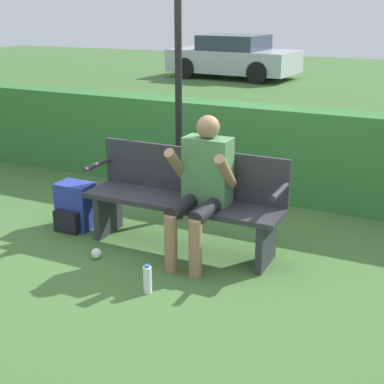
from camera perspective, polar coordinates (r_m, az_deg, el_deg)
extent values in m
plane|color=#426B33|center=(5.00, -1.06, -5.98)|extent=(40.00, 40.00, 0.00)
cube|color=#337033|center=(6.29, 5.81, 4.45)|extent=(12.00, 0.41, 1.07)
cube|color=#2D2D33|center=(4.82, -1.10, -1.10)|extent=(1.86, 0.46, 0.05)
cube|color=#2D2D33|center=(4.93, -0.02, 2.28)|extent=(1.86, 0.04, 0.43)
cube|color=#2D2D33|center=(5.30, -8.93, -2.19)|extent=(0.06, 0.41, 0.43)
cube|color=#2D2D33|center=(4.64, 7.93, -5.35)|extent=(0.06, 0.41, 0.43)
cylinder|color=#2D2D33|center=(5.19, -10.07, 2.92)|extent=(0.05, 0.41, 0.05)
cylinder|color=#2D2D33|center=(4.43, 9.38, 0.10)|extent=(0.05, 0.41, 0.05)
cube|color=#4C7F4C|center=(4.67, 1.68, 2.30)|extent=(0.41, 0.22, 0.59)
sphere|color=#997051|center=(4.57, 1.73, 6.94)|extent=(0.20, 0.20, 0.20)
cylinder|color=black|center=(4.59, -0.88, -1.47)|extent=(0.13, 0.49, 0.13)
cylinder|color=black|center=(4.50, 1.69, -1.91)|extent=(0.13, 0.49, 0.13)
cylinder|color=#997051|center=(4.48, -2.27, -5.52)|extent=(0.11, 0.11, 0.51)
cylinder|color=#997051|center=(4.39, 0.35, -6.05)|extent=(0.11, 0.11, 0.51)
cylinder|color=#997051|center=(4.62, -1.62, 2.92)|extent=(0.09, 0.36, 0.36)
cylinder|color=#997051|center=(4.44, 3.62, 2.20)|extent=(0.09, 0.36, 0.36)
cube|color=#283893|center=(5.51, -12.23, -1.36)|extent=(0.36, 0.25, 0.46)
cube|color=black|center=(5.43, -13.21, -3.09)|extent=(0.27, 0.09, 0.21)
cylinder|color=white|center=(4.24, -4.77, -9.32)|extent=(0.07, 0.07, 0.22)
cylinder|color=#2D66B2|center=(4.18, -4.82, -7.87)|extent=(0.04, 0.04, 0.02)
cylinder|color=black|center=(5.32, -1.45, 10.87)|extent=(0.07, 0.07, 2.71)
cube|color=#B7BCC6|center=(17.01, 4.46, 13.79)|extent=(3.96, 2.17, 0.66)
cube|color=#333D4C|center=(16.96, 4.51, 15.64)|extent=(1.96, 1.80, 0.44)
cylinder|color=black|center=(17.40, 9.38, 13.04)|extent=(0.64, 0.23, 0.63)
cylinder|color=black|center=(15.73, 6.97, 12.51)|extent=(0.64, 0.23, 0.63)
cylinder|color=black|center=(18.36, 2.26, 13.59)|extent=(0.64, 0.23, 0.63)
cylinder|color=black|center=(16.79, -0.69, 13.06)|extent=(0.64, 0.23, 0.63)
sphere|color=silver|center=(4.86, -10.16, -6.47)|extent=(0.09, 0.09, 0.09)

